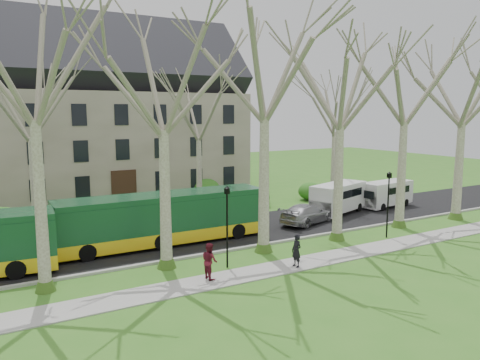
# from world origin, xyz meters

# --- Properties ---
(ground) EXTENTS (120.00, 120.00, 0.00)m
(ground) POSITION_xyz_m (0.00, 0.00, 0.00)
(ground) COLOR #367120
(ground) RESTS_ON ground
(sidewalk) EXTENTS (70.00, 2.00, 0.06)m
(sidewalk) POSITION_xyz_m (0.00, -2.50, 0.03)
(sidewalk) COLOR gray
(sidewalk) RESTS_ON ground
(road) EXTENTS (80.00, 8.00, 0.06)m
(road) POSITION_xyz_m (0.00, 5.50, 0.03)
(road) COLOR black
(road) RESTS_ON ground
(curb) EXTENTS (80.00, 0.25, 0.14)m
(curb) POSITION_xyz_m (0.00, 1.50, 0.07)
(curb) COLOR #A5A39E
(curb) RESTS_ON ground
(building) EXTENTS (26.50, 12.20, 16.00)m
(building) POSITION_xyz_m (-6.00, 24.00, 8.07)
(building) COLOR slate
(building) RESTS_ON ground
(tree_row_verge) EXTENTS (49.00, 7.00, 14.00)m
(tree_row_verge) POSITION_xyz_m (0.00, 0.30, 7.00)
(tree_row_verge) COLOR gray
(tree_row_verge) RESTS_ON ground
(tree_row_far) EXTENTS (33.00, 7.00, 12.00)m
(tree_row_far) POSITION_xyz_m (-1.33, 11.00, 6.00)
(tree_row_far) COLOR gray
(tree_row_far) RESTS_ON ground
(lamp_row) EXTENTS (36.22, 0.22, 4.30)m
(lamp_row) POSITION_xyz_m (-0.00, -1.00, 2.57)
(lamp_row) COLOR black
(lamp_row) RESTS_ON ground
(hedges) EXTENTS (30.60, 8.60, 2.00)m
(hedges) POSITION_xyz_m (-4.67, 14.00, 1.00)
(hedges) COLOR #25601B
(hedges) RESTS_ON ground
(bus_follow) EXTENTS (13.09, 2.83, 3.27)m
(bus_follow) POSITION_xyz_m (-7.30, 4.84, 1.69)
(bus_follow) COLOR #144626
(bus_follow) RESTS_ON road
(sedan) EXTENTS (5.41, 3.50, 1.46)m
(sedan) POSITION_xyz_m (3.78, 4.62, 0.79)
(sedan) COLOR #A1A1A6
(sedan) RESTS_ON road
(van_a) EXTENTS (5.96, 3.72, 2.45)m
(van_a) POSITION_xyz_m (8.09, 6.07, 1.28)
(van_a) COLOR silver
(van_a) RESTS_ON road
(van_b) EXTENTS (5.27, 2.43, 2.22)m
(van_b) POSITION_xyz_m (13.50, 5.99, 1.17)
(van_b) COLOR silver
(van_b) RESTS_ON road
(pedestrian_a) EXTENTS (0.46, 0.67, 1.74)m
(pedestrian_a) POSITION_xyz_m (-2.82, -2.87, 0.93)
(pedestrian_a) COLOR black
(pedestrian_a) RESTS_ON sidewalk
(pedestrian_b) EXTENTS (0.75, 0.93, 1.82)m
(pedestrian_b) POSITION_xyz_m (-7.62, -2.16, 0.97)
(pedestrian_b) COLOR maroon
(pedestrian_b) RESTS_ON sidewalk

